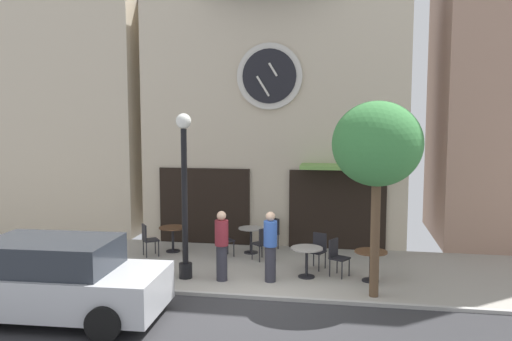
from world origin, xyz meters
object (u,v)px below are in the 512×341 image
object	(u,v)px
street_tree	(377,145)
cafe_table_leftmost	(173,233)
cafe_chair_left_end	(272,231)
cafe_chair_under_awning	(148,237)
street_lamp	(185,196)
cafe_table_center_left	(307,255)
cafe_table_center	(251,235)
cafe_table_near_curb	(371,259)
cafe_chair_near_tree	(337,254)
cafe_chair_facing_street	(318,248)
pedestrian_blue	(270,246)
pedestrian_maroon	(222,245)
cafe_chair_near_lamp	(263,241)
cafe_chair_corner	(223,238)
parked_car_silver	(52,280)

from	to	relation	value
street_tree	cafe_table_leftmost	bearing A→B (deg)	152.80
cafe_chair_left_end	cafe_chair_under_awning	world-z (taller)	same
cafe_chair_left_end	street_lamp	bearing A→B (deg)	-117.74
street_tree	cafe_chair_left_end	xyz separation A→B (m)	(-2.76, 3.68, -2.75)
cafe_table_leftmost	cafe_chair_under_awning	world-z (taller)	cafe_chair_under_awning
cafe_table_center_left	cafe_table_leftmost	bearing A→B (deg)	156.34
street_tree	cafe_table_center	bearing A→B (deg)	136.82
cafe_table_near_curb	cafe_chair_near_tree	distance (m)	0.85
cafe_table_center_left	cafe_chair_facing_street	distance (m)	0.85
cafe_chair_under_awning	pedestrian_blue	xyz separation A→B (m)	(3.68, -1.63, 0.33)
cafe_chair_left_end	cafe_chair_under_awning	bearing A→B (deg)	-156.39
pedestrian_blue	pedestrian_maroon	bearing A→B (deg)	-173.96
cafe_table_center	cafe_chair_facing_street	xyz separation A→B (m)	(1.96, -1.16, 0.01)
cafe_table_near_curb	street_tree	bearing A→B (deg)	-88.36
cafe_table_center_left	pedestrian_maroon	bearing A→B (deg)	-163.00
cafe_chair_facing_street	cafe_chair_under_awning	xyz separation A→B (m)	(-4.71, 0.34, 0.00)
street_lamp	pedestrian_blue	xyz separation A→B (m)	(2.05, 0.08, -1.14)
cafe_table_near_curb	cafe_chair_near_lamp	xyz separation A→B (m)	(-2.79, 1.31, -0.00)
cafe_chair_corner	pedestrian_blue	world-z (taller)	pedestrian_blue
cafe_table_center_left	cafe_table_near_curb	bearing A→B (deg)	-1.51
cafe_chair_near_tree	cafe_chair_left_end	distance (m)	3.03
cafe_chair_near_tree	cafe_table_leftmost	bearing A→B (deg)	162.34
street_tree	cafe_chair_corner	bearing A→B (deg)	147.33
street_tree	cafe_chair_near_tree	world-z (taller)	street_tree
street_lamp	cafe_chair_near_lamp	size ratio (longest dim) A/B	4.39
cafe_chair_corner	parked_car_silver	bearing A→B (deg)	-114.22
cafe_chair_facing_street	cafe_chair_corner	world-z (taller)	same
street_lamp	cafe_chair_under_awning	distance (m)	2.78
cafe_chair_under_awning	pedestrian_maroon	xyz separation A→B (m)	(2.53, -1.75, 0.33)
cafe_chair_near_lamp	pedestrian_maroon	bearing A→B (deg)	-109.95
cafe_table_leftmost	cafe_chair_corner	world-z (taller)	cafe_chair_corner
pedestrian_blue	parked_car_silver	distance (m)	4.81
cafe_table_center	cafe_chair_facing_street	distance (m)	2.28
cafe_chair_near_tree	cafe_chair_left_end	xyz separation A→B (m)	(-1.93, 2.34, 0.00)
street_lamp	cafe_chair_corner	distance (m)	2.53
cafe_chair_under_awning	pedestrian_blue	world-z (taller)	pedestrian_blue
pedestrian_maroon	parked_car_silver	world-z (taller)	pedestrian_maroon
cafe_chair_near_lamp	cafe_chair_near_tree	size ratio (longest dim) A/B	1.00
street_lamp	cafe_chair_under_awning	bearing A→B (deg)	133.54
cafe_chair_under_awning	cafe_table_center	bearing A→B (deg)	16.67
cafe_table_center_left	cafe_chair_corner	bearing A→B (deg)	149.11
cafe_chair_corner	cafe_table_near_curb	bearing A→B (deg)	-20.74
cafe_chair_near_lamp	cafe_chair_near_tree	distance (m)	2.24
street_lamp	cafe_chair_near_lamp	world-z (taller)	street_lamp
street_lamp	cafe_table_center_left	size ratio (longest dim) A/B	5.08
cafe_chair_facing_street	cafe_chair_under_awning	bearing A→B (deg)	175.89
cafe_table_center_left	cafe_chair_left_end	distance (m)	2.86
cafe_chair_near_lamp	parked_car_silver	bearing A→B (deg)	-125.43
cafe_table_center_left	parked_car_silver	size ratio (longest dim) A/B	0.18
cafe_table_center	cafe_table_center_left	world-z (taller)	cafe_table_center_left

